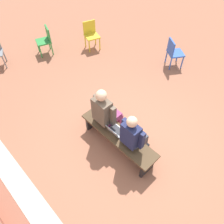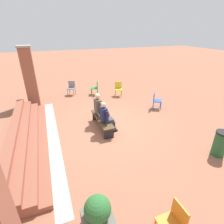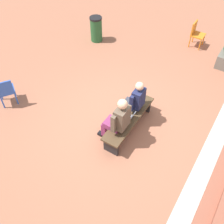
# 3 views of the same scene
# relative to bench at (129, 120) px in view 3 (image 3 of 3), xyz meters

# --- Properties ---
(ground_plane) EXTENTS (60.00, 60.00, 0.00)m
(ground_plane) POSITION_rel_bench_xyz_m (-0.01, -0.25, -0.35)
(ground_plane) COLOR #9E6047
(concrete_strip) EXTENTS (6.90, 0.40, 0.01)m
(concrete_strip) POSITION_rel_bench_xyz_m (0.00, 1.96, -0.35)
(concrete_strip) COLOR #B7B2A8
(concrete_strip) RESTS_ON ground
(bench) EXTENTS (1.80, 0.44, 0.45)m
(bench) POSITION_rel_bench_xyz_m (0.00, 0.00, 0.00)
(bench) COLOR #4C3823
(bench) RESTS_ON ground
(person_student) EXTENTS (0.51, 0.64, 1.29)m
(person_student) POSITION_rel_bench_xyz_m (-0.34, -0.06, 0.34)
(person_student) COLOR #383842
(person_student) RESTS_ON ground
(person_adult) EXTENTS (0.56, 0.71, 1.38)m
(person_adult) POSITION_rel_bench_xyz_m (0.42, -0.07, 0.38)
(person_adult) COLOR #7F2D5B
(person_adult) RESTS_ON ground
(laptop) EXTENTS (0.32, 0.29, 0.21)m
(laptop) POSITION_rel_bench_xyz_m (0.07, 0.01, 0.15)
(laptop) COLOR #9EA0A5
(laptop) RESTS_ON bench
(plastic_chair_near_bench_left) EXTENTS (0.42, 0.42, 0.84)m
(plastic_chair_near_bench_left) POSITION_rel_bench_xyz_m (-4.46, 0.04, 0.13)
(plastic_chair_near_bench_left) COLOR orange
(plastic_chair_near_bench_left) RESTS_ON ground
(plastic_chair_foreground) EXTENTS (0.58, 0.58, 0.84)m
(plastic_chair_foreground) POSITION_rel_bench_xyz_m (0.92, -3.17, 0.13)
(plastic_chair_foreground) COLOR #2D56B7
(plastic_chair_foreground) RESTS_ON ground
(litter_bin) EXTENTS (0.42, 0.42, 0.86)m
(litter_bin) POSITION_rel_bench_xyz_m (-2.95, -2.98, 0.08)
(litter_bin) COLOR #23562D
(litter_bin) RESTS_ON ground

